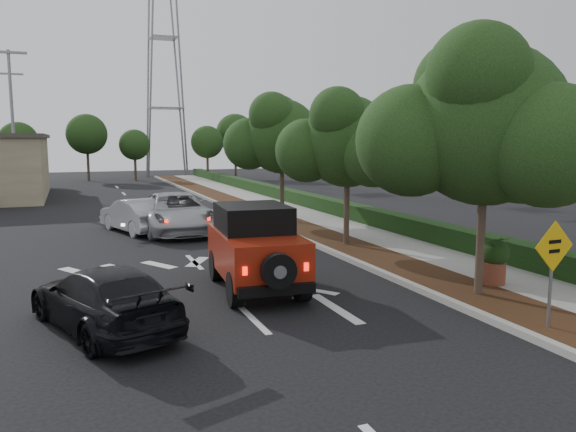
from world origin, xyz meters
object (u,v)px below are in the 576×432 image
black_suv_oncoming (104,298)px  speed_hump_sign (553,260)px  red_jeep (254,246)px  silver_suv_ahead (175,213)px

black_suv_oncoming → speed_hump_sign: bearing=138.3°
black_suv_oncoming → speed_hump_sign: 8.97m
red_jeep → black_suv_oncoming: 4.33m
black_suv_oncoming → speed_hump_sign: size_ratio=2.09×
silver_suv_ahead → speed_hump_sign: size_ratio=2.72×
silver_suv_ahead → black_suv_oncoming: silver_suv_ahead is taller
speed_hump_sign → red_jeep: bearing=126.6°
red_jeep → speed_hump_sign: bearing=-46.0°
red_jeep → speed_hump_sign: (4.43, -5.39, 0.39)m
red_jeep → silver_suv_ahead: bearing=96.5°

